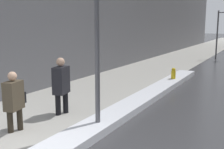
% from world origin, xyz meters
% --- Properties ---
extents(sidewalk_slab, '(4.00, 80.00, 0.01)m').
position_xyz_m(sidewalk_slab, '(-2.00, 15.00, 0.01)').
color(sidewalk_slab, '#9E9B93').
rests_on(sidewalk_slab, ground).
extents(snow_bank_curb, '(0.79, 11.85, 0.21)m').
position_xyz_m(snow_bank_curb, '(0.24, 5.15, 0.10)').
color(snow_bank_curb, silver).
rests_on(snow_bank_curb, ground).
extents(pedestrian_with_shoulder_bag, '(0.38, 0.72, 1.50)m').
position_xyz_m(pedestrian_with_shoulder_bag, '(-1.47, 1.01, 0.83)').
color(pedestrian_with_shoulder_bag, '#2A241B').
rests_on(pedestrian_with_shoulder_bag, ground).
extents(pedestrian_nearside, '(0.43, 0.60, 1.67)m').
position_xyz_m(pedestrian_nearside, '(-1.33, 2.63, 0.93)').
color(pedestrian_nearside, black).
rests_on(pedestrian_nearside, ground).
extents(fire_hydrant, '(0.20, 0.20, 0.70)m').
position_xyz_m(fire_hydrant, '(0.26, 8.51, 0.35)').
color(fire_hydrant, gold).
rests_on(fire_hydrant, ground).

